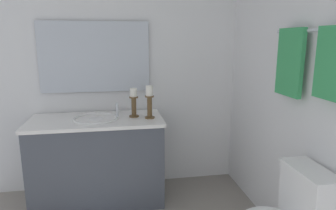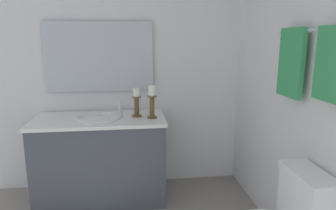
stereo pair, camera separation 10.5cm
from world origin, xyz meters
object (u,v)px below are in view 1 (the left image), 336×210
object	(u,v)px
candle_holder_short	(134,102)
towel_bar	(316,30)
candle_holder_tall	(150,101)
towel_center	(334,64)
vanity_cabinet	(98,160)
towel_near_vanity	(290,62)
sink_basin	(96,123)
mirror	(95,57)

from	to	relation	value
candle_holder_short	towel_bar	distance (m)	1.58
candle_holder_tall	towel_center	xyz separation A→B (m)	(1.18, 0.87, 0.41)
vanity_cabinet	towel_bar	xyz separation A→B (m)	(1.03, 1.36, 1.15)
vanity_cabinet	towel_near_vanity	size ratio (longest dim) A/B	2.63
candle_holder_short	towel_center	size ratio (longest dim) A/B	0.66
vanity_cabinet	candle_holder_tall	bearing A→B (deg)	82.89
candle_holder_tall	towel_center	bearing A→B (deg)	36.44
towel_bar	towel_near_vanity	size ratio (longest dim) A/B	1.85
sink_basin	towel_near_vanity	size ratio (longest dim) A/B	0.89
sink_basin	candle_holder_short	xyz separation A→B (m)	(-0.01, 0.34, 0.18)
candle_holder_tall	candle_holder_short	xyz separation A→B (m)	(-0.07, -0.14, -0.02)
towel_center	sink_basin	bearing A→B (deg)	-132.57
sink_basin	towel_bar	size ratio (longest dim) A/B	0.48
sink_basin	vanity_cabinet	bearing A→B (deg)	-90.00
candle_holder_tall	towel_bar	size ratio (longest dim) A/B	0.35
candle_holder_short	towel_bar	world-z (taller)	towel_bar
candle_holder_tall	towel_bar	world-z (taller)	towel_bar
vanity_cabinet	candle_holder_short	distance (m)	0.64
towel_bar	towel_near_vanity	xyz separation A→B (m)	(-0.21, -0.02, -0.21)
towel_bar	towel_center	world-z (taller)	towel_center
sink_basin	candle_holder_tall	xyz separation A→B (m)	(0.06, 0.48, 0.20)
mirror	towel_bar	bearing A→B (deg)	46.25
candle_holder_tall	candle_holder_short	bearing A→B (deg)	-117.88
candle_holder_tall	towel_bar	distance (m)	1.44
towel_near_vanity	towel_center	bearing A→B (deg)	0.00
mirror	towel_center	distance (m)	2.03
mirror	vanity_cabinet	bearing A→B (deg)	-0.01
sink_basin	towel_center	bearing A→B (deg)	47.43
vanity_cabinet	candle_holder_short	xyz separation A→B (m)	(-0.01, 0.34, 0.54)
sink_basin	towel_near_vanity	xyz separation A→B (m)	(0.82, 1.35, 0.58)
vanity_cabinet	mirror	xyz separation A→B (m)	(-0.28, 0.00, 0.93)
vanity_cabinet	mirror	bearing A→B (deg)	179.99
candle_holder_tall	towel_near_vanity	distance (m)	1.22
vanity_cabinet	towel_center	world-z (taller)	towel_center
mirror	towel_bar	xyz separation A→B (m)	(1.31, 1.36, 0.22)
candle_holder_short	towel_center	bearing A→B (deg)	38.83
candle_holder_short	mirror	bearing A→B (deg)	-128.07
sink_basin	towel_center	world-z (taller)	towel_center
mirror	towel_center	bearing A→B (deg)	41.61
mirror	towel_near_vanity	size ratio (longest dim) A/B	2.27
mirror	candle_holder_short	bearing A→B (deg)	51.93
candle_holder_short	towel_near_vanity	world-z (taller)	towel_near_vanity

